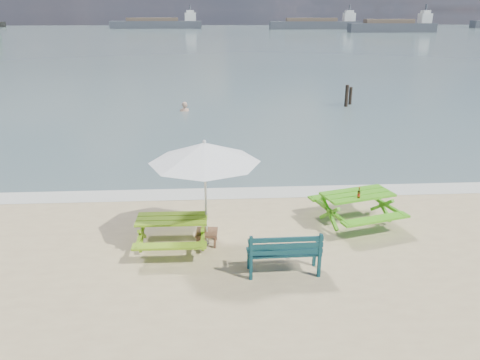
{
  "coord_description": "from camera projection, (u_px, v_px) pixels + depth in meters",
  "views": [
    {
      "loc": [
        -0.88,
        -8.2,
        5.09
      ],
      "look_at": [
        -0.19,
        3.0,
        1.0
      ],
      "focal_mm": 35.0,
      "sensor_mm": 36.0,
      "label": 1
    }
  ],
  "objects": [
    {
      "name": "park_bench",
      "position": [
        283.0,
        260.0,
        9.55
      ],
      "size": [
        1.5,
        0.54,
        0.91
      ],
      "color": "#0E353B",
      "rests_on": "ground"
    },
    {
      "name": "beer_bottle",
      "position": [
        359.0,
        194.0,
        11.23
      ],
      "size": [
        0.07,
        0.07,
        0.27
      ],
      "color": "#934915",
      "rests_on": "picnic_table_right"
    },
    {
      "name": "patio_umbrella",
      "position": [
        205.0,
        153.0,
        10.06
      ],
      "size": [
        2.62,
        2.62,
        2.42
      ],
      "color": "silver",
      "rests_on": "ground"
    },
    {
      "name": "side_table",
      "position": [
        207.0,
        237.0,
        10.76
      ],
      "size": [
        0.52,
        0.52,
        0.32
      ],
      "color": "brown",
      "rests_on": "ground"
    },
    {
      "name": "cargo_ships",
      "position": [
        414.0,
        25.0,
        129.93
      ],
      "size": [
        163.42,
        31.41,
        4.4
      ],
      "color": "#3D4048",
      "rests_on": "ground"
    },
    {
      "name": "picnic_table_right",
      "position": [
        356.0,
        209.0,
        11.69
      ],
      "size": [
        2.2,
        2.33,
        0.83
      ],
      "color": "#4BAB19",
      "rests_on": "ground"
    },
    {
      "name": "foam_strip",
      "position": [
        243.0,
        193.0,
        13.79
      ],
      "size": [
        22.0,
        0.9,
        0.01
      ],
      "primitive_type": "cube",
      "color": "silver",
      "rests_on": "ground"
    },
    {
      "name": "sea",
      "position": [
        215.0,
        38.0,
        89.18
      ],
      "size": [
        300.0,
        300.0,
        0.0
      ],
      "primitive_type": "plane",
      "color": "slate",
      "rests_on": "ground"
    },
    {
      "name": "picnic_table_left",
      "position": [
        173.0,
        234.0,
        10.51
      ],
      "size": [
        1.58,
        1.75,
        0.75
      ],
      "color": "#6C9917",
      "rests_on": "ground"
    },
    {
      "name": "mooring_pilings",
      "position": [
        348.0,
        98.0,
        26.21
      ],
      "size": [
        0.58,
        0.78,
        1.4
      ],
      "color": "black",
      "rests_on": "ground"
    },
    {
      "name": "swimmer",
      "position": [
        185.0,
        118.0,
        25.08
      ],
      "size": [
        0.66,
        0.46,
        1.73
      ],
      "color": "tan",
      "rests_on": "ground"
    }
  ]
}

